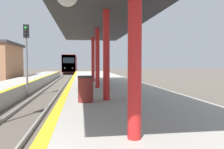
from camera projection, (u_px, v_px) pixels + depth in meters
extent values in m
cube|color=black|center=(71.00, 72.00, 53.55)|extent=(2.46, 15.23, 0.55)
cube|color=maroon|center=(70.00, 63.00, 53.44)|extent=(2.89, 16.92, 3.67)
cube|color=#E54C19|center=(69.00, 63.00, 45.16)|extent=(2.84, 0.16, 3.60)
cube|color=black|center=(69.00, 60.00, 45.07)|extent=(2.32, 0.06, 1.10)
cube|color=slate|center=(70.00, 55.00, 53.35)|extent=(2.46, 16.07, 0.24)
sphere|color=white|center=(65.00, 68.00, 45.04)|extent=(0.18, 0.18, 0.18)
sphere|color=white|center=(73.00, 68.00, 45.27)|extent=(0.18, 0.18, 0.18)
cylinder|color=#595959|center=(27.00, 68.00, 15.16)|extent=(0.12, 0.12, 4.14)
cube|color=black|center=(26.00, 31.00, 15.04)|extent=(0.36, 0.20, 0.90)
sphere|color=green|center=(26.00, 28.00, 14.90)|extent=(0.16, 0.16, 0.16)
sphere|color=black|center=(26.00, 31.00, 14.91)|extent=(0.16, 0.16, 0.16)
sphere|color=black|center=(26.00, 34.00, 14.92)|extent=(0.16, 0.16, 0.16)
cylinder|color=red|center=(135.00, 46.00, 4.16)|extent=(0.27, 0.27, 3.58)
cylinder|color=red|center=(106.00, 55.00, 8.67)|extent=(0.27, 0.27, 3.58)
cylinder|color=red|center=(97.00, 58.00, 13.19)|extent=(0.27, 0.27, 3.58)
cylinder|color=red|center=(93.00, 60.00, 17.71)|extent=(0.27, 0.27, 3.58)
cube|color=#2D2D33|center=(101.00, 19.00, 10.84)|extent=(4.53, 18.28, 0.20)
cylinder|color=maroon|center=(86.00, 90.00, 8.29)|extent=(0.58, 0.58, 0.93)
cylinder|color=#262626|center=(86.00, 77.00, 8.26)|extent=(0.61, 0.61, 0.06)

